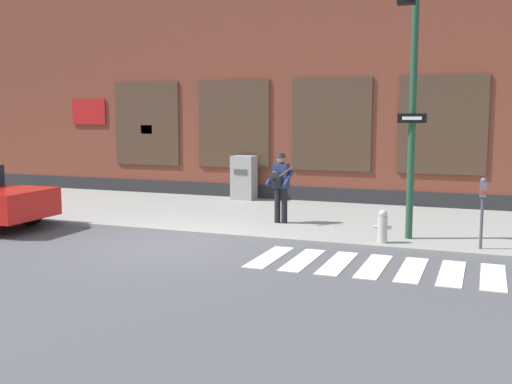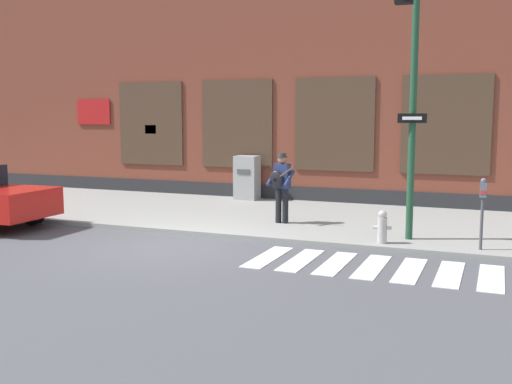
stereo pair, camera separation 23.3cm
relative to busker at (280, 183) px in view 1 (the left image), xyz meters
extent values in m
plane|color=#4C4C51|center=(-1.40, -2.95, -1.11)|extent=(160.00, 160.00, 0.00)
cube|color=gray|center=(-1.40, 1.17, -1.05)|extent=(28.00, 5.95, 0.11)
cube|color=brown|center=(-1.40, 6.14, 2.55)|extent=(28.00, 4.00, 7.32)
cube|color=#28282B|center=(-1.40, 4.12, -0.83)|extent=(28.00, 0.04, 0.55)
cube|color=#473323|center=(-6.30, 4.11, 1.41)|extent=(2.49, 0.06, 2.85)
cube|color=black|center=(-6.30, 4.10, 1.41)|extent=(2.37, 0.03, 2.73)
cube|color=#473323|center=(-3.03, 4.11, 1.41)|extent=(2.49, 0.06, 2.85)
cube|color=black|center=(-3.03, 4.10, 1.41)|extent=(2.37, 0.03, 2.73)
cube|color=#473323|center=(0.24, 4.11, 1.41)|extent=(2.49, 0.06, 2.85)
cube|color=black|center=(0.24, 4.10, 1.41)|extent=(2.37, 0.03, 2.73)
cube|color=#473323|center=(3.50, 4.11, 1.41)|extent=(2.49, 0.06, 2.85)
cube|color=black|center=(3.50, 4.10, 1.41)|extent=(2.37, 0.03, 2.73)
cube|color=red|center=(-8.68, 4.10, 1.82)|extent=(1.40, 0.04, 0.90)
cube|color=yellow|center=(-6.30, 4.09, 1.21)|extent=(0.44, 0.02, 0.30)
cube|color=silver|center=(0.85, -3.11, -1.10)|extent=(0.42, 1.90, 0.01)
cube|color=silver|center=(1.53, -3.11, -1.10)|extent=(0.42, 1.90, 0.01)
cube|color=silver|center=(2.21, -3.11, -1.10)|extent=(0.42, 1.90, 0.01)
cube|color=silver|center=(2.89, -3.11, -1.10)|extent=(0.42, 1.90, 0.01)
cube|color=silver|center=(3.58, -3.11, -1.10)|extent=(0.42, 1.90, 0.01)
cube|color=silver|center=(4.26, -3.11, -1.10)|extent=(0.42, 1.90, 0.01)
cube|color=silver|center=(4.94, -3.11, -1.10)|extent=(0.42, 1.90, 0.01)
cube|color=silver|center=(-5.15, -2.26, -0.37)|extent=(0.06, 0.24, 0.12)
cube|color=silver|center=(-5.13, -3.40, -0.37)|extent=(0.06, 0.24, 0.12)
cylinder|color=black|center=(-6.08, -1.97, -0.78)|extent=(0.66, 0.25, 0.66)
cylinder|color=black|center=(0.10, 0.02, -0.56)|extent=(0.15, 0.15, 0.87)
cylinder|color=black|center=(-0.08, 0.03, -0.56)|extent=(0.15, 0.15, 0.87)
cube|color=navy|center=(0.01, 0.04, 0.18)|extent=(0.40, 0.26, 0.61)
sphere|color=#9E7051|center=(0.01, 0.04, 0.60)|extent=(0.22, 0.22, 0.22)
cylinder|color=#333338|center=(0.01, 0.04, 0.66)|extent=(0.27, 0.28, 0.02)
cylinder|color=#333338|center=(0.01, 0.04, 0.71)|extent=(0.18, 0.18, 0.09)
cylinder|color=navy|center=(0.24, -0.09, 0.14)|extent=(0.15, 0.52, 0.39)
cylinder|color=navy|center=(-0.24, -0.04, 0.14)|extent=(0.15, 0.52, 0.39)
ellipsoid|color=black|center=(-0.09, -0.13, 0.10)|extent=(0.37, 0.16, 0.44)
cylinder|color=black|center=(-0.09, -0.19, 0.10)|extent=(0.09, 0.02, 0.09)
cylinder|color=brown|center=(0.17, -0.18, 0.28)|extent=(0.47, 0.09, 0.34)
cylinder|color=#1E472D|center=(3.23, -0.80, 1.61)|extent=(0.15, 0.15, 5.21)
cube|color=black|center=(3.24, -0.91, 1.61)|extent=(0.60, 0.06, 0.20)
cube|color=white|center=(3.24, -0.93, 1.61)|extent=(0.40, 0.03, 0.07)
cylinder|color=#47474C|center=(4.71, -1.34, -0.47)|extent=(0.06, 0.06, 1.05)
cube|color=#565B66|center=(4.71, -1.34, 0.21)|extent=(0.13, 0.10, 0.30)
sphere|color=#565B66|center=(4.71, -1.34, 0.39)|extent=(0.11, 0.11, 0.11)
cube|color=red|center=(4.71, -1.40, 0.16)|extent=(0.09, 0.01, 0.07)
cube|color=#9E9E9E|center=(-2.49, 3.69, -0.30)|extent=(0.73, 0.58, 1.40)
cube|color=#4C4C4C|center=(-2.49, 3.39, -0.09)|extent=(0.44, 0.02, 0.16)
cylinder|color=#B2ADA8|center=(2.77, -1.46, -0.72)|extent=(0.20, 0.20, 0.55)
sphere|color=#B2ADA8|center=(2.77, -1.46, -0.38)|extent=(0.18, 0.18, 0.18)
cylinder|color=#B2ADA8|center=(2.63, -1.46, -0.66)|extent=(0.10, 0.07, 0.07)
cylinder|color=#B2ADA8|center=(2.91, -1.46, -0.66)|extent=(0.10, 0.07, 0.07)
camera|label=1|loc=(4.75, -13.94, 1.63)|focal=42.00mm
camera|label=2|loc=(4.97, -13.85, 1.63)|focal=42.00mm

